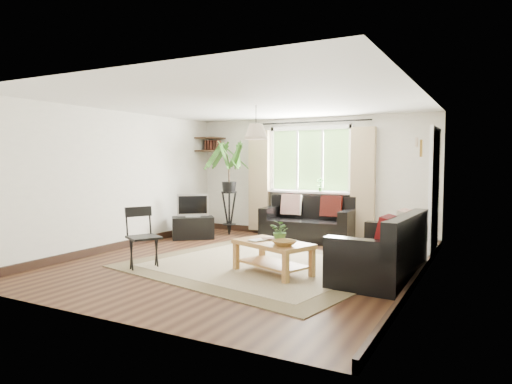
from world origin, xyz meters
The scene contains 24 objects.
floor centered at (0.00, 0.00, 0.00)m, with size 5.50×5.50×0.00m, color black.
ceiling centered at (0.00, 0.00, 2.40)m, with size 5.50×5.50×0.00m, color white.
wall_back centered at (0.00, 2.75, 1.20)m, with size 5.00×0.02×2.40m, color white.
wall_front centered at (0.00, -2.75, 1.20)m, with size 5.00×0.02×2.40m, color white.
wall_left centered at (-2.50, 0.00, 1.20)m, with size 0.02×5.50×2.40m, color white.
wall_right centered at (2.50, 0.00, 1.20)m, with size 0.02×5.50×2.40m, color white.
rug centered at (0.31, -0.04, 0.01)m, with size 3.50×3.00×0.02m, color beige.
window centered at (0.00, 2.71, 1.55)m, with size 2.50×0.16×2.16m, color white, non-canonical shape.
door centered at (2.47, 1.70, 1.00)m, with size 0.06×0.96×2.06m, color silver.
corner_shelf centered at (-2.25, 2.50, 1.89)m, with size 0.50×0.50×0.34m, color black, non-canonical shape.
pendant_lamp centered at (0.00, 0.40, 2.05)m, with size 0.36×0.36×0.54m, color beige, non-canonical shape.
wall_sconce centered at (2.43, 0.30, 1.74)m, with size 0.12×0.12×0.28m, color beige, non-canonical shape.
sofa_back centered at (0.15, 2.26, 0.40)m, with size 1.72×0.86×0.81m, color black, non-canonical shape.
sofa_right centered at (2.01, 0.08, 0.41)m, with size 0.87×1.74×0.82m, color black, non-canonical shape.
coffee_table centered at (0.67, -0.37, 0.22)m, with size 1.08×0.59×0.44m, color brown, non-canonical shape.
table_plant centered at (0.78, -0.36, 0.59)m, with size 0.27×0.24×0.30m, color #3B6829.
bowl centered at (0.93, -0.58, 0.48)m, with size 0.30×0.30×0.07m, color olive.
book_a centered at (0.38, -0.37, 0.45)m, with size 0.17×0.23×0.02m, color silver.
book_b centered at (0.51, -0.18, 0.45)m, with size 0.16×0.22×0.02m, color #533021.
tv_stand centered at (-1.95, 1.42, 0.22)m, with size 0.80×0.45×0.43m, color black.
tv centered at (-1.95, 1.42, 0.67)m, with size 0.62×0.21×0.47m, color #A5A5AA, non-canonical shape.
palm_stand centered at (-1.57, 2.18, 0.97)m, with size 0.75×0.75×1.94m, color black, non-canonical shape.
folding_chair centered at (-1.08, -0.97, 0.44)m, with size 0.45×0.45×0.87m, color black, non-canonical shape.
sill_plant centered at (0.25, 2.63, 1.06)m, with size 0.14×0.10×0.27m, color #2D6023.
Camera 1 is at (3.33, -5.89, 1.55)m, focal length 32.00 mm.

